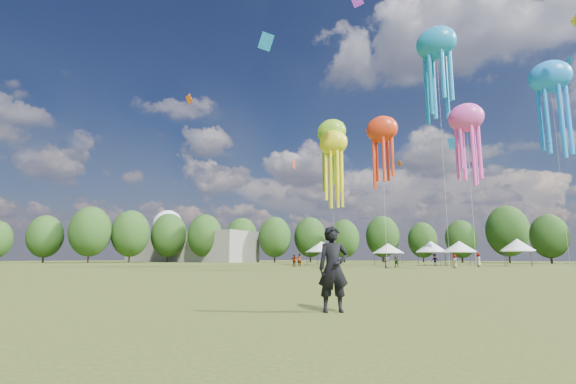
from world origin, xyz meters
The scene contains 10 objects.
ground centered at (0.00, 0.00, 0.00)m, with size 300.00×300.00×0.00m, color #384416.
observer_main centered at (9.37, -1.76, 0.95)m, with size 0.70×0.46×1.91m, color black.
spectator_near centered at (-2.32, 35.30, 0.85)m, with size 0.82×0.64×1.70m, color gray.
spectators_far centered at (0.21, 45.06, 0.84)m, with size 37.49×15.73×1.80m.
festival_tents centered at (-5.07, 55.12, 2.89)m, with size 33.95×9.95×3.98m.
show_kites centered at (1.92, 42.55, 19.92)m, with size 32.12×27.62×30.70m.
small_kites centered at (-0.71, 44.51, 31.62)m, with size 70.57×49.54×43.43m.
treeline centered at (-3.87, 62.51, 6.54)m, with size 201.57×95.24×13.43m.
hangar centered at (-72.00, 72.00, 4.00)m, with size 40.00×12.00×8.00m, color gray.
radome centered at (-88.00, 78.00, 9.99)m, with size 9.00×9.00×16.00m.
Camera 1 is at (13.57, -10.22, 1.20)m, focal length 25.58 mm.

